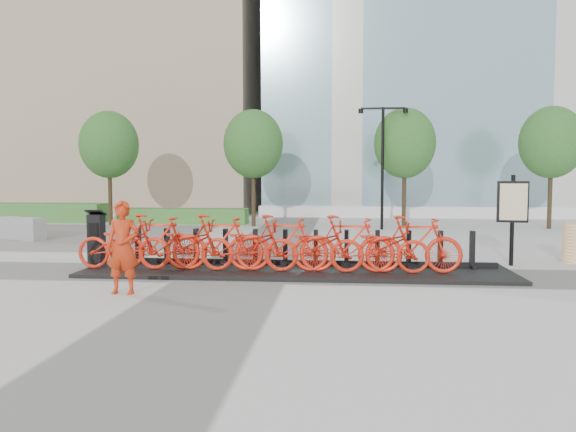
# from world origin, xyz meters

# --- Properties ---
(ground) EXTENTS (120.00, 120.00, 0.00)m
(ground) POSITION_xyz_m (0.00, 0.00, 0.00)
(ground) COLOR silver
(glass_building) EXTENTS (32.00, 16.00, 24.00)m
(glass_building) POSITION_xyz_m (14.00, 26.00, 12.00)
(glass_building) COLOR #678AA7
(glass_building) RESTS_ON ground
(gravel_patch) EXTENTS (14.00, 14.00, 0.00)m
(gravel_patch) POSITION_xyz_m (-10.00, 7.00, 0.01)
(gravel_patch) COLOR slate
(gravel_patch) RESTS_ON ground
(hedge_a) EXTENTS (10.00, 1.40, 0.90)m
(hedge_a) POSITION_xyz_m (-14.00, 13.50, 0.45)
(hedge_a) COLOR #3E7737
(hedge_a) RESTS_ON ground
(hedge_b) EXTENTS (6.00, 1.20, 0.70)m
(hedge_b) POSITION_xyz_m (-5.00, 13.20, 0.35)
(hedge_b) COLOR #3E7737
(hedge_b) RESTS_ON ground
(tree_0) EXTENTS (2.60, 2.60, 5.10)m
(tree_0) POSITION_xyz_m (-8.00, 12.00, 3.59)
(tree_0) COLOR #4C3B22
(tree_0) RESTS_ON ground
(tree_1) EXTENTS (2.60, 2.60, 5.10)m
(tree_1) POSITION_xyz_m (-1.50, 12.00, 3.59)
(tree_1) COLOR #4C3B22
(tree_1) RESTS_ON ground
(tree_2) EXTENTS (2.60, 2.60, 5.10)m
(tree_2) POSITION_xyz_m (5.00, 12.00, 3.59)
(tree_2) COLOR #4C3B22
(tree_2) RESTS_ON ground
(tree_3) EXTENTS (2.60, 2.60, 5.10)m
(tree_3) POSITION_xyz_m (11.00, 12.00, 3.59)
(tree_3) COLOR #4C3B22
(tree_3) RESTS_ON ground
(streetlamp) EXTENTS (2.00, 0.20, 5.00)m
(streetlamp) POSITION_xyz_m (4.00, 11.00, 3.13)
(streetlamp) COLOR black
(streetlamp) RESTS_ON ground
(dock_pad) EXTENTS (9.60, 2.40, 0.08)m
(dock_pad) POSITION_xyz_m (1.30, 0.30, 0.04)
(dock_pad) COLOR black
(dock_pad) RESTS_ON ground
(dock_rail_posts) EXTENTS (8.02, 0.50, 0.85)m
(dock_rail_posts) POSITION_xyz_m (1.36, 0.77, 0.51)
(dock_rail_posts) COLOR black
(dock_rail_posts) RESTS_ON dock_pad
(bike_0) EXTENTS (2.15, 0.75, 1.13)m
(bike_0) POSITION_xyz_m (-2.60, -0.05, 0.64)
(bike_0) COLOR red
(bike_0) RESTS_ON dock_pad
(bike_1) EXTENTS (2.09, 0.59, 1.25)m
(bike_1) POSITION_xyz_m (-1.88, -0.05, 0.71)
(bike_1) COLOR red
(bike_1) RESTS_ON dock_pad
(bike_2) EXTENTS (2.15, 0.75, 1.13)m
(bike_2) POSITION_xyz_m (-1.16, -0.05, 0.64)
(bike_2) COLOR red
(bike_2) RESTS_ON dock_pad
(bike_3) EXTENTS (2.09, 0.59, 1.25)m
(bike_3) POSITION_xyz_m (-0.44, -0.05, 0.71)
(bike_3) COLOR red
(bike_3) RESTS_ON dock_pad
(bike_4) EXTENTS (2.15, 0.75, 1.13)m
(bike_4) POSITION_xyz_m (0.28, -0.05, 0.64)
(bike_4) COLOR red
(bike_4) RESTS_ON dock_pad
(bike_5) EXTENTS (2.09, 0.59, 1.25)m
(bike_5) POSITION_xyz_m (1.00, -0.05, 0.71)
(bike_5) COLOR red
(bike_5) RESTS_ON dock_pad
(bike_6) EXTENTS (2.15, 0.75, 1.13)m
(bike_6) POSITION_xyz_m (1.72, -0.05, 0.64)
(bike_6) COLOR red
(bike_6) RESTS_ON dock_pad
(bike_7) EXTENTS (2.09, 0.59, 1.25)m
(bike_7) POSITION_xyz_m (2.44, -0.05, 0.71)
(bike_7) COLOR red
(bike_7) RESTS_ON dock_pad
(bike_8) EXTENTS (2.15, 0.75, 1.13)m
(bike_8) POSITION_xyz_m (3.16, -0.05, 0.64)
(bike_8) COLOR red
(bike_8) RESTS_ON dock_pad
(bike_9) EXTENTS (2.09, 0.59, 1.25)m
(bike_9) POSITION_xyz_m (3.88, -0.05, 0.71)
(bike_9) COLOR red
(bike_9) RESTS_ON dock_pad
(kiosk) EXTENTS (0.42, 0.36, 1.32)m
(kiosk) POSITION_xyz_m (-3.49, 0.49, 0.71)
(kiosk) COLOR black
(kiosk) RESTS_ON dock_pad
(worker_red) EXTENTS (0.63, 0.42, 1.73)m
(worker_red) POSITION_xyz_m (-1.71, -2.32, 0.87)
(worker_red) COLOR red
(worker_red) RESTS_ON ground
(construction_barrel) EXTENTS (0.56, 0.56, 1.01)m
(construction_barrel) POSITION_xyz_m (8.16, 2.37, 0.50)
(construction_barrel) COLOR orange
(construction_barrel) RESTS_ON ground
(jersey_barrier) EXTENTS (2.05, 1.25, 0.77)m
(jersey_barrier) POSITION_xyz_m (-8.72, 6.05, 0.38)
(jersey_barrier) COLOR gray
(jersey_barrier) RESTS_ON ground
(map_sign) EXTENTS (0.73, 0.25, 2.22)m
(map_sign) POSITION_xyz_m (6.46, 1.76, 1.47)
(map_sign) COLOR black
(map_sign) RESTS_ON ground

